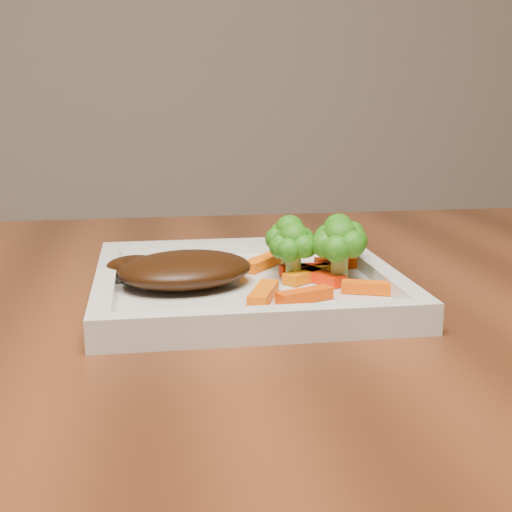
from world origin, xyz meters
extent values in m
cube|color=silver|center=(-0.35, -0.16, 0.76)|extent=(0.27, 0.27, 0.01)
ellipsoid|color=black|center=(-0.41, -0.16, 0.78)|extent=(0.14, 0.13, 0.03)
cube|color=#DE4103|center=(-0.31, -0.23, 0.77)|extent=(0.05, 0.03, 0.01)
cube|color=#E94E03|center=(-0.25, -0.21, 0.77)|extent=(0.05, 0.03, 0.01)
cube|color=#E65B03|center=(-0.34, -0.22, 0.77)|extent=(0.04, 0.06, 0.01)
cube|color=#FF3E04|center=(-0.25, -0.12, 0.77)|extent=(0.06, 0.02, 0.01)
cube|color=#FF6004|center=(-0.33, -0.10, 0.77)|extent=(0.05, 0.06, 0.01)
cube|color=#FF2A04|center=(-0.28, -0.17, 0.77)|extent=(0.04, 0.06, 0.01)
cube|color=orange|center=(-0.29, -0.16, 0.77)|extent=(0.06, 0.05, 0.01)
cube|color=#FF2204|center=(-0.29, -0.14, 0.77)|extent=(0.05, 0.02, 0.01)
camera|label=1|loc=(-0.44, -0.79, 0.94)|focal=50.00mm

